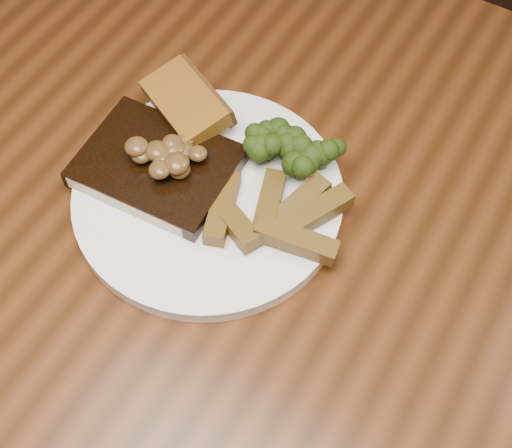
# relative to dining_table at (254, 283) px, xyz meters

# --- Properties ---
(ground) EXTENTS (4.50, 4.50, 0.00)m
(ground) POSITION_rel_dining_table_xyz_m (0.00, 0.00, -0.66)
(ground) COLOR #34160B
(ground) RESTS_ON ground
(dining_table) EXTENTS (1.60, 0.90, 0.75)m
(dining_table) POSITION_rel_dining_table_xyz_m (0.00, 0.00, 0.00)
(dining_table) COLOR #49230E
(dining_table) RESTS_ON ground
(plate) EXTENTS (0.30, 0.30, 0.01)m
(plate) POSITION_rel_dining_table_xyz_m (-0.06, 0.02, 0.10)
(plate) COLOR white
(plate) RESTS_ON dining_table
(steak) EXTENTS (0.16, 0.13, 0.02)m
(steak) POSITION_rel_dining_table_xyz_m (-0.12, 0.01, 0.12)
(steak) COLOR black
(steak) RESTS_ON plate
(steak_bone) EXTENTS (0.13, 0.02, 0.02)m
(steak_bone) POSITION_rel_dining_table_xyz_m (-0.12, -0.04, 0.11)
(steak_bone) COLOR beige
(steak_bone) RESTS_ON plate
(mushroom_pile) EXTENTS (0.07, 0.07, 0.03)m
(mushroom_pile) POSITION_rel_dining_table_xyz_m (-0.11, 0.02, 0.14)
(mushroom_pile) COLOR brown
(mushroom_pile) RESTS_ON steak
(garlic_bread) EXTENTS (0.11, 0.09, 0.02)m
(garlic_bread) POSITION_rel_dining_table_xyz_m (-0.14, 0.09, 0.12)
(garlic_bread) COLOR brown
(garlic_bread) RESTS_ON plate
(potato_wedges) EXTENTS (0.10, 0.10, 0.02)m
(potato_wedges) POSITION_rel_dining_table_xyz_m (0.01, 0.01, 0.12)
(potato_wedges) COLOR brown
(potato_wedges) RESTS_ON plate
(broccoli_cluster) EXTENTS (0.07, 0.07, 0.04)m
(broccoli_cluster) POSITION_rel_dining_table_xyz_m (-0.01, 0.10, 0.12)
(broccoli_cluster) COLOR #243A0D
(broccoli_cluster) RESTS_ON plate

